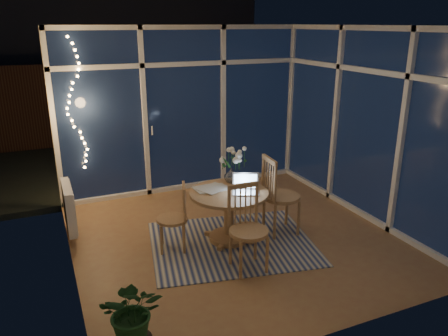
{
  "coord_description": "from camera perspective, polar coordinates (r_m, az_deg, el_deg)",
  "views": [
    {
      "loc": [
        -2.16,
        -4.57,
        2.63
      ],
      "look_at": [
        -0.06,
        0.25,
        0.87
      ],
      "focal_mm": 35.0,
      "sensor_mm": 36.0,
      "label": 1
    }
  ],
  "objects": [
    {
      "name": "wall_back",
      "position": [
        7.04,
        -5.25,
        7.51
      ],
      "size": [
        4.0,
        0.04,
        2.6
      ],
      "primitive_type": "cube",
      "color": "silver",
      "rests_on": "floor"
    },
    {
      "name": "garden_fence",
      "position": [
        10.44,
        -11.35,
        8.59
      ],
      "size": [
        11.0,
        0.08,
        1.8
      ],
      "primitive_type": "cube",
      "color": "#381B14",
      "rests_on": "ground"
    },
    {
      "name": "radiator",
      "position": [
        5.91,
        -19.63,
        -4.83
      ],
      "size": [
        0.1,
        0.7,
        0.58
      ],
      "primitive_type": "cube",
      "color": "white",
      "rests_on": "wall_left"
    },
    {
      "name": "dining_table",
      "position": [
        5.48,
        0.63,
        -6.33
      ],
      "size": [
        1.14,
        1.14,
        0.66
      ],
      "primitive_type": "cylinder",
      "rotation": [
        0.0,
        0.0,
        -0.19
      ],
      "color": "olive",
      "rests_on": "floor"
    },
    {
      "name": "neighbour_roof",
      "position": [
        13.31,
        -13.36,
        16.16
      ],
      "size": [
        7.0,
        3.0,
        2.2
      ],
      "primitive_type": "cube",
      "color": "#363941",
      "rests_on": "ground"
    },
    {
      "name": "window_wall_back",
      "position": [
        7.01,
        -5.14,
        7.46
      ],
      "size": [
        4.0,
        0.1,
        2.6
      ],
      "primitive_type": "cube",
      "color": "white",
      "rests_on": "floor"
    },
    {
      "name": "phone",
      "position": [
        5.23,
        2.3,
        -3.62
      ],
      "size": [
        0.11,
        0.09,
        0.01
      ],
      "primitive_type": "cube",
      "rotation": [
        0.0,
        0.0,
        -0.42
      ],
      "color": "black",
      "rests_on": "dining_table"
    },
    {
      "name": "potted_plant",
      "position": [
        3.79,
        -11.72,
        -18.45
      ],
      "size": [
        0.65,
        0.6,
        0.76
      ],
      "primitive_type": "imported",
      "rotation": [
        0.0,
        0.0,
        -0.29
      ],
      "color": "#19461F",
      "rests_on": "floor"
    },
    {
      "name": "wall_left",
      "position": [
        4.76,
        -20.6,
        1.04
      ],
      "size": [
        0.04,
        4.0,
        2.6
      ],
      "primitive_type": "cube",
      "color": "silver",
      "rests_on": "floor"
    },
    {
      "name": "garden_patio",
      "position": [
        10.29,
        -7.69,
        3.16
      ],
      "size": [
        12.0,
        6.0,
        0.1
      ],
      "primitive_type": "cube",
      "color": "black",
      "rests_on": "ground"
    },
    {
      "name": "newspapers",
      "position": [
        5.42,
        -1.7,
        -2.75
      ],
      "size": [
        0.4,
        0.34,
        0.02
      ],
      "primitive_type": "cube",
      "rotation": [
        0.0,
        0.0,
        0.21
      ],
      "color": "silver",
      "rests_on": "dining_table"
    },
    {
      "name": "chair_front",
      "position": [
        4.8,
        3.26,
        -8.02
      ],
      "size": [
        0.48,
        0.48,
        0.98
      ],
      "primitive_type": "cube",
      "rotation": [
        0.0,
        0.0,
        -0.06
      ],
      "color": "olive",
      "rests_on": "floor"
    },
    {
      "name": "ceiling",
      "position": [
        5.06,
        1.89,
        18.12
      ],
      "size": [
        4.0,
        4.0,
        0.0
      ],
      "primitive_type": "plane",
      "color": "silver",
      "rests_on": "wall_back"
    },
    {
      "name": "rug",
      "position": [
        5.55,
        1.04,
        -9.77
      ],
      "size": [
        2.25,
        1.94,
        0.01
      ],
      "primitive_type": "cube",
      "rotation": [
        0.0,
        0.0,
        -0.19
      ],
      "color": "beige",
      "rests_on": "floor"
    },
    {
      "name": "flower_vase",
      "position": [
        5.63,
        0.93,
        -0.86
      ],
      "size": [
        0.24,
        0.24,
        0.21
      ],
      "primitive_type": "imported",
      "rotation": [
        0.0,
        0.0,
        -0.19
      ],
      "color": "silver",
      "rests_on": "dining_table"
    },
    {
      "name": "window_wall_right",
      "position": [
        6.3,
        18.18,
        5.35
      ],
      "size": [
        0.1,
        4.0,
        2.6
      ],
      "primitive_type": "cube",
      "color": "white",
      "rests_on": "floor"
    },
    {
      "name": "wall_right",
      "position": [
        6.32,
        18.46,
        5.37
      ],
      "size": [
        0.04,
        4.0,
        2.6
      ],
      "primitive_type": "cube",
      "color": "silver",
      "rests_on": "floor"
    },
    {
      "name": "wall_front",
      "position": [
        3.61,
        15.37,
        -3.85
      ],
      "size": [
        4.0,
        0.04,
        2.6
      ],
      "primitive_type": "cube",
      "color": "silver",
      "rests_on": "floor"
    },
    {
      "name": "garden_shrubs",
      "position": [
        8.38,
        -13.34,
        2.88
      ],
      "size": [
        0.9,
        0.9,
        0.9
      ],
      "primitive_type": "sphere",
      "color": "black",
      "rests_on": "ground"
    },
    {
      "name": "fairy_lights",
      "position": [
        6.57,
        -18.87,
        7.8
      ],
      "size": [
        0.24,
        0.1,
        1.85
      ],
      "primitive_type": null,
      "color": "#FFBA66",
      "rests_on": "window_wall_back"
    },
    {
      "name": "laptop",
      "position": [
        5.28,
        2.86,
        -2.07
      ],
      "size": [
        0.41,
        0.38,
        0.24
      ],
      "primitive_type": null,
      "rotation": [
        0.0,
        0.0,
        -0.42
      ],
      "color": "silver",
      "rests_on": "dining_table"
    },
    {
      "name": "chair_right",
      "position": [
        5.66,
        7.56,
        -3.48
      ],
      "size": [
        0.53,
        0.53,
        1.06
      ],
      "primitive_type": "cube",
      "rotation": [
        0.0,
        0.0,
        1.5
      ],
      "color": "olive",
      "rests_on": "floor"
    },
    {
      "name": "floor",
      "position": [
        5.7,
        1.61,
        -9.02
      ],
      "size": [
        4.0,
        4.0,
        0.0
      ],
      "primitive_type": "plane",
      "color": "#996543",
      "rests_on": "ground"
    },
    {
      "name": "chair_left",
      "position": [
        5.27,
        -6.81,
        -6.45
      ],
      "size": [
        0.49,
        0.49,
        0.84
      ],
      "primitive_type": "cube",
      "rotation": [
        0.0,
        0.0,
        -1.86
      ],
      "color": "olive",
      "rests_on": "floor"
    },
    {
      "name": "bowl",
      "position": [
        5.55,
        3.58,
        -2.11
      ],
      "size": [
        0.18,
        0.18,
        0.04
      ],
      "primitive_type": "imported",
      "rotation": [
        0.0,
        0.0,
        -0.19
      ],
      "color": "white",
      "rests_on": "dining_table"
    }
  ]
}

